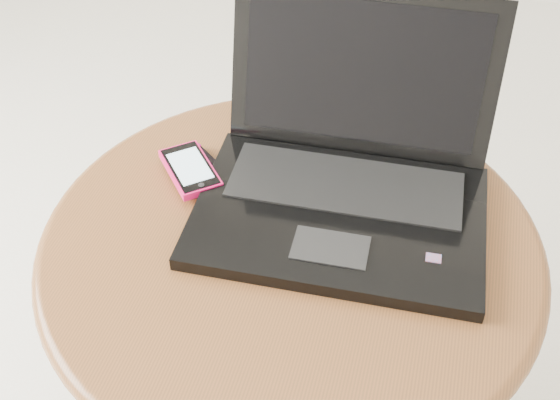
# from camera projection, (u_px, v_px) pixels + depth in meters

# --- Properties ---
(table) EXTENTS (0.70, 0.70, 0.55)m
(table) POSITION_uv_depth(u_px,v_px,m) (290.00, 291.00, 1.05)
(table) COLOR #612713
(table) RESTS_ON ground
(laptop) EXTENTS (0.41, 0.36, 0.25)m
(laptop) POSITION_uv_depth(u_px,v_px,m) (346.00, 173.00, 0.99)
(laptop) COLOR black
(laptop) RESTS_ON table
(phone_black) EXTENTS (0.14, 0.13, 0.01)m
(phone_black) POSITION_uv_depth(u_px,v_px,m) (201.00, 174.00, 1.06)
(phone_black) COLOR black
(phone_black) RESTS_ON table
(phone_pink) EXTENTS (0.12, 0.13, 0.01)m
(phone_pink) POSITION_uv_depth(u_px,v_px,m) (190.00, 169.00, 1.04)
(phone_pink) COLOR #F81461
(phone_pink) RESTS_ON phone_black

